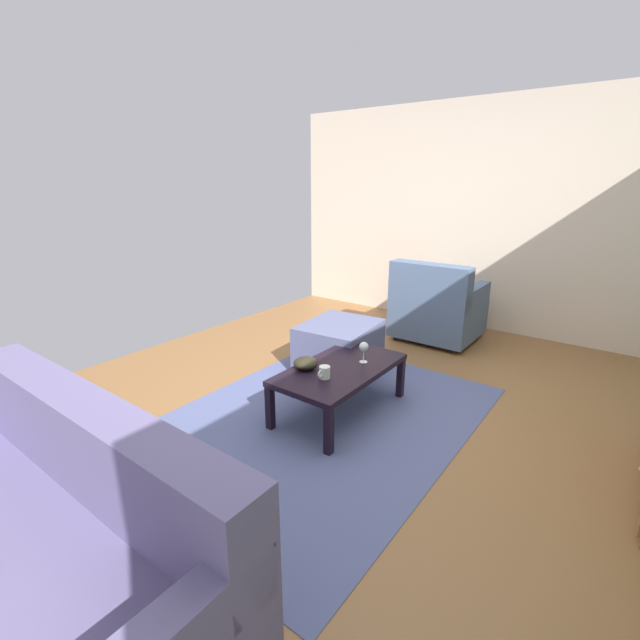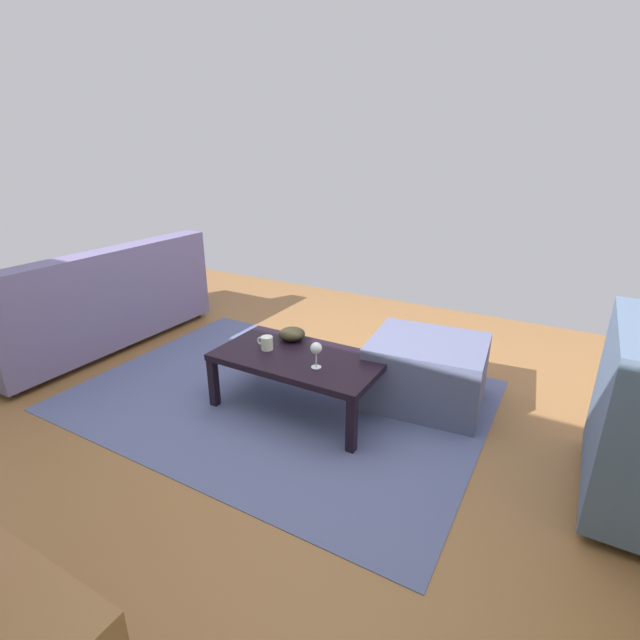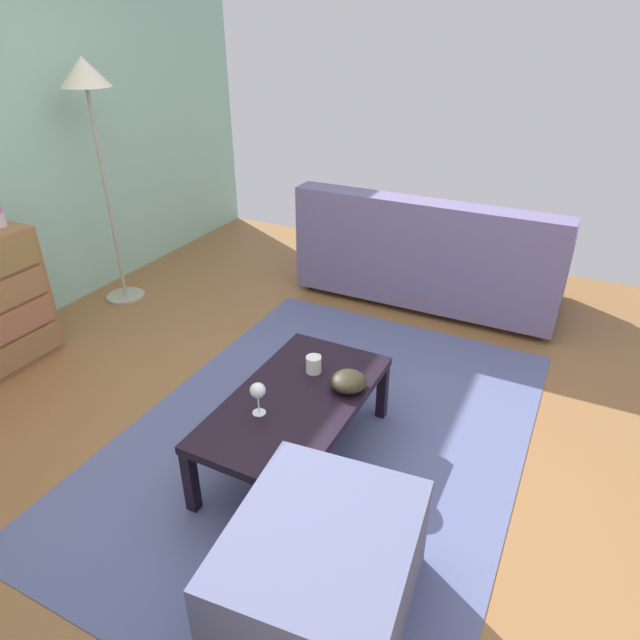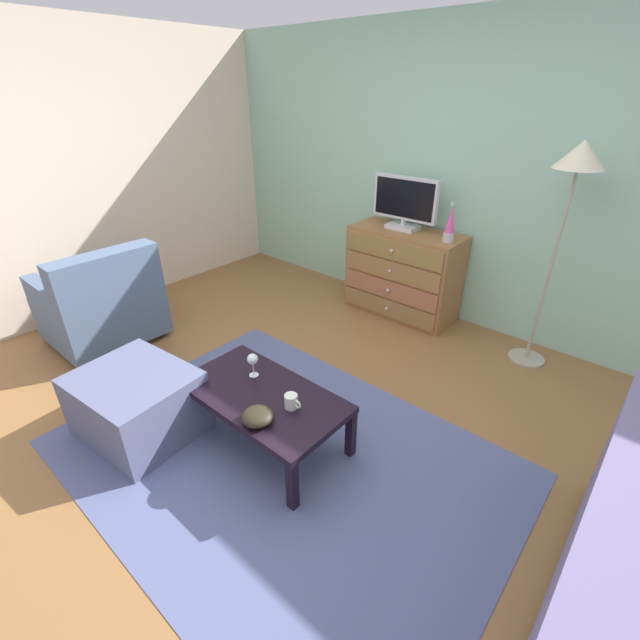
# 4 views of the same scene
# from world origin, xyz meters

# --- Properties ---
(ground_plane) EXTENTS (5.85, 4.94, 0.05)m
(ground_plane) POSITION_xyz_m (0.00, 0.00, -0.03)
(ground_plane) COLOR brown
(area_rug) EXTENTS (2.60, 1.90, 0.01)m
(area_rug) POSITION_xyz_m (0.20, -0.20, 0.00)
(area_rug) COLOR slate
(area_rug) RESTS_ON ground_plane
(coffee_table) EXTENTS (1.03, 0.56, 0.36)m
(coffee_table) POSITION_xyz_m (0.01, -0.15, 0.32)
(coffee_table) COLOR black
(coffee_table) RESTS_ON ground_plane
(wine_glass) EXTENTS (0.07, 0.07, 0.16)m
(wine_glass) POSITION_xyz_m (-0.17, -0.06, 0.48)
(wine_glass) COLOR silver
(wine_glass) RESTS_ON coffee_table
(mug) EXTENTS (0.11, 0.08, 0.08)m
(mug) POSITION_xyz_m (0.23, -0.13, 0.40)
(mug) COLOR silver
(mug) RESTS_ON coffee_table
(bowl_decorative) EXTENTS (0.18, 0.18, 0.08)m
(bowl_decorative) POSITION_xyz_m (0.18, -0.33, 0.40)
(bowl_decorative) COLOR black
(bowl_decorative) RESTS_ON coffee_table
(couch_large) EXTENTS (0.85, 1.88, 0.82)m
(couch_large) POSITION_xyz_m (2.01, -0.19, 0.32)
(couch_large) COLOR #332319
(couch_large) RESTS_ON ground_plane
(ottoman) EXTENTS (0.76, 0.67, 0.43)m
(ottoman) POSITION_xyz_m (-0.66, -0.61, 0.21)
(ottoman) COLOR slate
(ottoman) RESTS_ON ground_plane
(standing_lamp) EXTENTS (0.32, 0.32, 1.68)m
(standing_lamp) POSITION_xyz_m (0.95, 1.87, 1.43)
(standing_lamp) COLOR #A59E8C
(standing_lamp) RESTS_ON ground_plane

